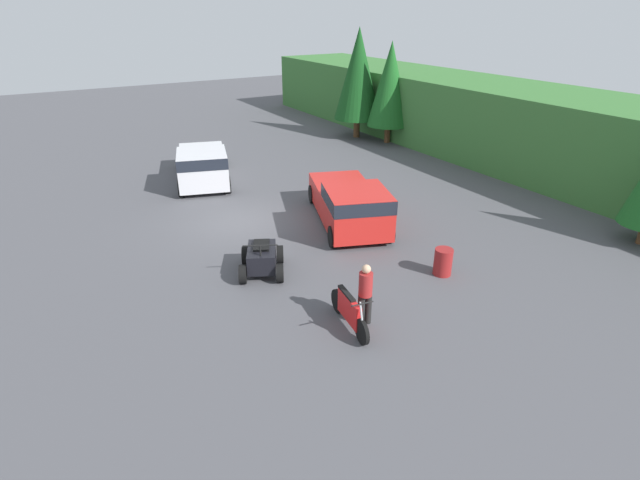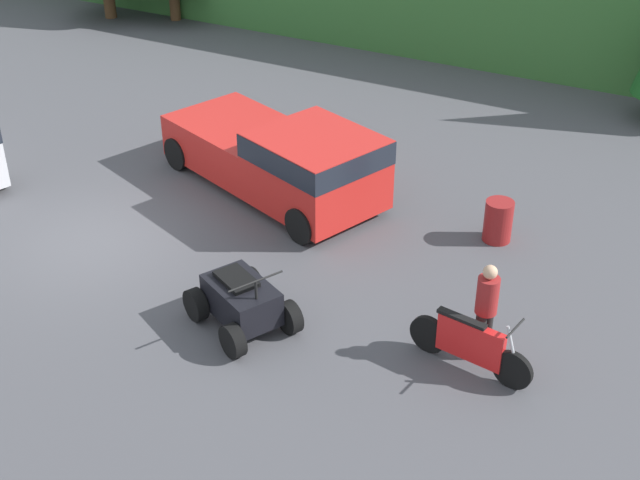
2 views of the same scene
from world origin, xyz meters
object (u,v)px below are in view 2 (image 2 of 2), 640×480
pickup_truck_red (285,157)px  steel_barrel (498,221)px  rider_person (486,308)px  dirt_bike (470,345)px  quad_atv (242,302)px

pickup_truck_red → steel_barrel: 4.80m
pickup_truck_red → rider_person: bearing=-9.9°
rider_person → steel_barrel: bearing=120.3°
rider_person → steel_barrel: size_ratio=2.03×
dirt_bike → steel_barrel: bearing=111.0°
dirt_bike → steel_barrel: (-0.89, 4.16, -0.04)m
pickup_truck_red → quad_atv: bearing=-48.9°
pickup_truck_red → dirt_bike: (5.65, -3.80, -0.46)m
pickup_truck_red → dirt_bike: bearing=-13.5°
pickup_truck_red → quad_atv: pickup_truck_red is taller
quad_atv → steel_barrel: bearing=84.7°
dirt_bike → steel_barrel: 4.26m
pickup_truck_red → steel_barrel: (4.76, 0.37, -0.51)m
pickup_truck_red → quad_atv: size_ratio=2.58×
rider_person → dirt_bike: bearing=-82.7°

